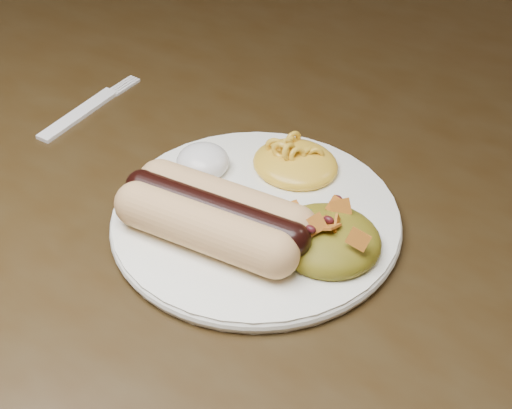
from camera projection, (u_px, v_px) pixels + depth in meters
The scene contains 7 objects.
table at pixel (261, 195), 0.81m from camera, with size 1.60×0.90×0.75m.
plate at pixel (256, 220), 0.63m from camera, with size 0.23×0.23×0.01m, color white.
hotdog at pixel (215, 215), 0.60m from camera, with size 0.13×0.08×0.04m.
mac_and_cheese at pixel (296, 154), 0.66m from camera, with size 0.08×0.07×0.03m, color yellow.
sour_cream at pixel (203, 156), 0.66m from camera, with size 0.05×0.05×0.03m, color white.
taco_salad at pixel (328, 232), 0.59m from camera, with size 0.08×0.08×0.04m.
fork at pixel (79, 114), 0.76m from camera, with size 0.02×0.13×0.00m, color white.
Camera 1 is at (0.35, -0.52, 1.17)m, focal length 55.00 mm.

